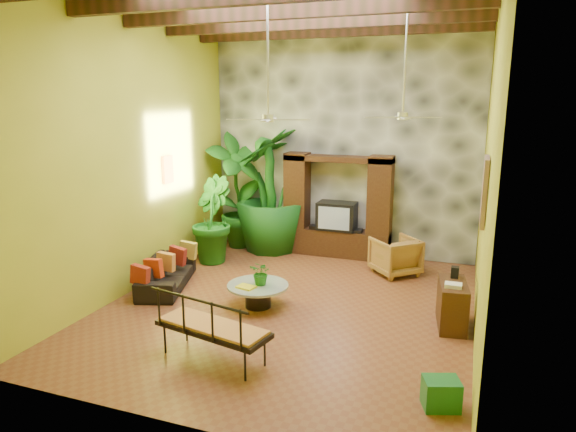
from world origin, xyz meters
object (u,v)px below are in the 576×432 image
at_px(ceiling_fan_back, 403,104).
at_px(iron_bench, 210,326).
at_px(tall_plant_a, 237,191).
at_px(tall_plant_c, 271,190).
at_px(side_console, 452,305).
at_px(ceiling_fan_front, 268,105).
at_px(entertainment_center, 337,214).
at_px(wicker_armchair, 395,256).
at_px(green_bin, 441,394).
at_px(coffee_table, 258,292).
at_px(sofa, 167,273).
at_px(tall_plant_b, 211,219).

relative_size(ceiling_fan_back, iron_bench, 1.08).
distance_m(tall_plant_a, tall_plant_c, 0.84).
bearing_deg(side_console, ceiling_fan_front, -177.26).
height_order(ceiling_fan_back, side_console, ceiling_fan_back).
xyz_separation_m(entertainment_center, wicker_armchair, (1.44, -0.84, -0.58)).
bearing_deg(green_bin, coffee_table, 147.80).
bearing_deg(sofa, green_bin, -131.47).
bearing_deg(iron_bench, ceiling_fan_back, 71.55).
height_order(tall_plant_c, coffee_table, tall_plant_c).
height_order(wicker_armchair, tall_plant_c, tall_plant_c).
xyz_separation_m(sofa, coffee_table, (1.99, -0.28, -0.01)).
xyz_separation_m(entertainment_center, tall_plant_c, (-1.54, -0.14, 0.46)).
bearing_deg(wicker_armchair, side_console, 76.32).
height_order(ceiling_fan_back, tall_plant_c, ceiling_fan_back).
xyz_separation_m(wicker_armchair, iron_bench, (-1.80, -4.46, 0.15)).
relative_size(ceiling_fan_front, ceiling_fan_back, 1.00).
relative_size(entertainment_center, tall_plant_a, 0.88).
bearing_deg(entertainment_center, wicker_armchair, -30.07).
distance_m(tall_plant_c, coffee_table, 3.56).
distance_m(tall_plant_b, side_console, 5.41).
distance_m(tall_plant_a, green_bin, 7.30).
distance_m(coffee_table, side_console, 3.17).
bearing_deg(ceiling_fan_front, tall_plant_b, 135.97).
xyz_separation_m(ceiling_fan_back, tall_plant_a, (-3.99, 1.77, -2.04)).
distance_m(sofa, side_console, 5.15).
bearing_deg(coffee_table, tall_plant_a, 120.73).
height_order(ceiling_fan_front, side_console, ceiling_fan_front).
relative_size(ceiling_fan_front, tall_plant_b, 0.99).
bearing_deg(tall_plant_b, iron_bench, -61.83).
xyz_separation_m(entertainment_center, tall_plant_a, (-2.39, -0.16, 0.40)).
relative_size(wicker_armchair, tall_plant_b, 0.45).
distance_m(entertainment_center, coffee_table, 3.44).
xyz_separation_m(ceiling_fan_front, green_bin, (2.85, -1.78, -3.22)).
xyz_separation_m(ceiling_fan_back, tall_plant_b, (-4.06, 0.59, -2.47)).
bearing_deg(side_console, wicker_armchair, 111.23).
height_order(entertainment_center, tall_plant_c, tall_plant_c).
relative_size(tall_plant_b, side_console, 2.08).
distance_m(tall_plant_b, tall_plant_c, 1.60).
relative_size(ceiling_fan_back, tall_plant_b, 0.99).
distance_m(entertainment_center, iron_bench, 5.32).
bearing_deg(coffee_table, wicker_armchair, 52.04).
relative_size(ceiling_fan_back, side_console, 2.07).
distance_m(entertainment_center, green_bin, 5.99).
bearing_deg(iron_bench, tall_plant_c, 114.77).
distance_m(entertainment_center, tall_plant_b, 2.81).
bearing_deg(tall_plant_b, tall_plant_c, 52.79).
height_order(entertainment_center, side_console, entertainment_center).
distance_m(entertainment_center, ceiling_fan_front, 4.30).
height_order(ceiling_fan_front, sofa, ceiling_fan_front).
relative_size(ceiling_fan_front, sofa, 1.02).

